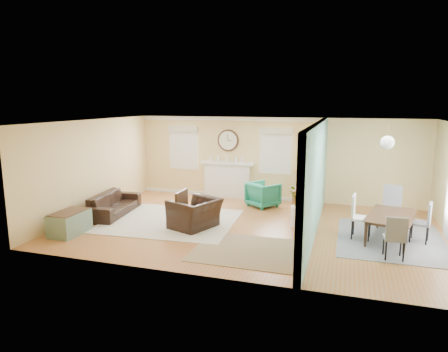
{
  "coord_description": "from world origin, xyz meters",
  "views": [
    {
      "loc": [
        2.21,
        -9.27,
        3.07
      ],
      "look_at": [
        -0.8,
        0.3,
        1.2
      ],
      "focal_mm": 32.0,
      "sensor_mm": 36.0,
      "label": 1
    }
  ],
  "objects_px": {
    "sofa": "(113,204)",
    "eames_chair": "(195,214)",
    "credenza": "(305,200)",
    "green_chair": "(263,194)",
    "dining_table": "(392,228)"
  },
  "relations": [
    {
      "from": "eames_chair",
      "to": "green_chair",
      "type": "height_order",
      "value": "green_chair"
    },
    {
      "from": "sofa",
      "to": "dining_table",
      "type": "bearing_deg",
      "value": -96.52
    },
    {
      "from": "sofa",
      "to": "dining_table",
      "type": "distance_m",
      "value": 7.13
    },
    {
      "from": "eames_chair",
      "to": "dining_table",
      "type": "distance_m",
      "value": 4.57
    },
    {
      "from": "sofa",
      "to": "green_chair",
      "type": "bearing_deg",
      "value": -68.11
    },
    {
      "from": "sofa",
      "to": "eames_chair",
      "type": "distance_m",
      "value": 2.63
    },
    {
      "from": "sofa",
      "to": "eames_chair",
      "type": "bearing_deg",
      "value": -106.75
    },
    {
      "from": "credenza",
      "to": "green_chair",
      "type": "bearing_deg",
      "value": 161.51
    },
    {
      "from": "eames_chair",
      "to": "credenza",
      "type": "relative_size",
      "value": 0.7
    },
    {
      "from": "sofa",
      "to": "eames_chair",
      "type": "height_order",
      "value": "eames_chair"
    },
    {
      "from": "eames_chair",
      "to": "dining_table",
      "type": "height_order",
      "value": "eames_chair"
    },
    {
      "from": "credenza",
      "to": "dining_table",
      "type": "xyz_separation_m",
      "value": [
        2.09,
        -1.6,
        -0.11
      ]
    },
    {
      "from": "eames_chair",
      "to": "sofa",
      "type": "bearing_deg",
      "value": -78.5
    },
    {
      "from": "eames_chair",
      "to": "green_chair",
      "type": "relative_size",
      "value": 1.38
    },
    {
      "from": "eames_chair",
      "to": "credenza",
      "type": "height_order",
      "value": "credenza"
    }
  ]
}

